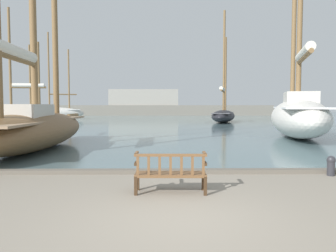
% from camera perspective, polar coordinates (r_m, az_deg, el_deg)
% --- Properties ---
extents(ground_plane, '(160.00, 160.00, 0.00)m').
position_cam_1_polar(ground_plane, '(5.92, 2.08, -15.88)').
color(ground_plane, gray).
extents(harbor_water, '(100.00, 80.00, 0.08)m').
position_cam_1_polar(harbor_water, '(49.62, -0.50, 1.34)').
color(harbor_water, slate).
rests_on(harbor_water, ground).
extents(quay_edge_kerb, '(40.00, 0.30, 0.12)m').
position_cam_1_polar(quay_edge_kerb, '(9.62, 0.91, -7.89)').
color(quay_edge_kerb, '#675F54').
rests_on(quay_edge_kerb, ground).
extents(park_bench, '(1.61, 0.55, 0.92)m').
position_cam_1_polar(park_bench, '(7.44, 0.44, -8.09)').
color(park_bench, '#3D2A19').
rests_on(park_bench, ground).
extents(sailboat_far_port, '(3.00, 12.70, 13.67)m').
position_cam_1_polar(sailboat_far_port, '(15.15, -22.49, 0.57)').
color(sailboat_far_port, brown).
rests_on(sailboat_far_port, harbor_water).
extents(sailboat_mid_port, '(9.54, 3.24, 10.62)m').
position_cam_1_polar(sailboat_mid_port, '(32.78, -25.22, 1.62)').
color(sailboat_mid_port, navy).
rests_on(sailboat_mid_port, harbor_water).
extents(sailboat_centre_channel, '(6.05, 13.27, 13.56)m').
position_cam_1_polar(sailboat_centre_channel, '(21.27, 21.74, 1.92)').
color(sailboat_centre_channel, silver).
rests_on(sailboat_centre_channel, harbor_water).
extents(sailboat_far_starboard, '(9.49, 4.84, 11.66)m').
position_cam_1_polar(sailboat_far_starboard, '(47.01, -19.66, 2.33)').
color(sailboat_far_starboard, silver).
rests_on(sailboat_far_starboard, harbor_water).
extents(sailboat_mid_starboard, '(4.79, 9.48, 12.60)m').
position_cam_1_polar(sailboat_mid_starboard, '(37.86, 9.61, 2.13)').
color(sailboat_mid_starboard, black).
rests_on(sailboat_mid_starboard, harbor_water).
extents(mooring_bollard, '(0.24, 0.24, 0.56)m').
position_cam_1_polar(mooring_bollard, '(10.34, 26.52, -6.04)').
color(mooring_bollard, '#2D2D33').
rests_on(mooring_bollard, ground).
extents(far_breakwater, '(41.69, 2.40, 5.10)m').
position_cam_1_polar(far_breakwater, '(63.38, -1.62, 3.37)').
color(far_breakwater, slate).
rests_on(far_breakwater, ground).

